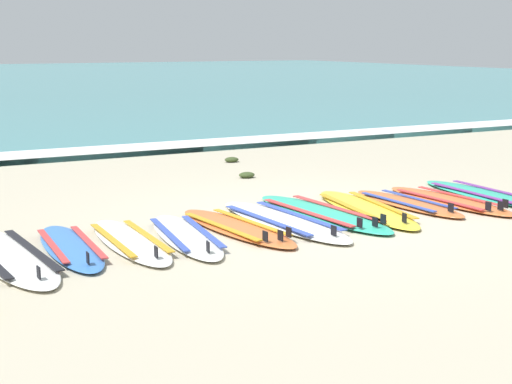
{
  "coord_description": "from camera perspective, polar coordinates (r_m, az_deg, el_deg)",
  "views": [
    {
      "loc": [
        -4.87,
        -7.67,
        2.12
      ],
      "look_at": [
        -0.45,
        0.72,
        0.25
      ],
      "focal_mm": 53.52,
      "sensor_mm": 36.0,
      "label": 1
    }
  ],
  "objects": [
    {
      "name": "surfboard_7",
      "position": [
        9.8,
        8.21,
        -1.24
      ],
      "size": [
        0.96,
        2.51,
        0.18
      ],
      "color": "yellow",
      "rests_on": "ground"
    },
    {
      "name": "surfboard_4",
      "position": [
        8.73,
        -1.48,
        -2.65
      ],
      "size": [
        0.79,
        2.27,
        0.18
      ],
      "color": "orange",
      "rests_on": "ground"
    },
    {
      "name": "ground_plane",
      "position": [
        9.33,
        4.5,
        -2.01
      ],
      "size": [
        80.0,
        80.0,
        0.0
      ],
      "primitive_type": "plane",
      "color": "#B7AD93"
    },
    {
      "name": "surfboard_6",
      "position": [
        9.48,
        4.95,
        -1.58
      ],
      "size": [
        0.84,
        2.59,
        0.18
      ],
      "color": "#2DB793",
      "rests_on": "ground"
    },
    {
      "name": "surfboard_9",
      "position": [
        10.51,
        14.26,
        -0.62
      ],
      "size": [
        0.69,
        2.25,
        0.18
      ],
      "color": "orange",
      "rests_on": "ground"
    },
    {
      "name": "surfboard_2",
      "position": [
        8.25,
        -9.39,
        -3.63
      ],
      "size": [
        0.58,
        2.16,
        0.18
      ],
      "color": "white",
      "rests_on": "ground"
    },
    {
      "name": "surfboard_3",
      "position": [
        8.39,
        -5.26,
        -3.27
      ],
      "size": [
        0.81,
        2.2,
        0.18
      ],
      "color": "silver",
      "rests_on": "ground"
    },
    {
      "name": "surfboard_5",
      "position": [
        9.06,
        2.01,
        -2.16
      ],
      "size": [
        0.81,
        2.57,
        0.18
      ],
      "color": "silver",
      "rests_on": "ground"
    },
    {
      "name": "seaweed_clump_mid_sand",
      "position": [
        12.1,
        -0.69,
        1.28
      ],
      "size": [
        0.26,
        0.21,
        0.09
      ],
      "primitive_type": "ellipsoid",
      "color": "#384723",
      "rests_on": "ground"
    },
    {
      "name": "surfboard_1",
      "position": [
        8.14,
        -13.68,
        -4.02
      ],
      "size": [
        0.6,
        2.05,
        0.18
      ],
      "color": "#3875CC",
      "rests_on": "ground"
    },
    {
      "name": "surfboard_0",
      "position": [
        7.96,
        -17.96,
        -4.58
      ],
      "size": [
        0.84,
        2.57,
        0.18
      ],
      "color": "white",
      "rests_on": "ground"
    },
    {
      "name": "wave_foam_strip",
      "position": [
        15.06,
        -8.66,
        3.16
      ],
      "size": [
        80.0,
        1.04,
        0.11
      ],
      "primitive_type": "cube",
      "color": "white",
      "rests_on": "ground"
    },
    {
      "name": "surfboard_10",
      "position": [
        11.09,
        16.55,
        -0.14
      ],
      "size": [
        0.61,
        2.29,
        0.18
      ],
      "color": "#2DB793",
      "rests_on": "ground"
    },
    {
      "name": "seaweed_clump_near_shoreline",
      "position": [
        13.68,
        -1.83,
        2.44
      ],
      "size": [
        0.26,
        0.21,
        0.09
      ],
      "primitive_type": "ellipsoid",
      "color": "#384723",
      "rests_on": "ground"
    },
    {
      "name": "surfboard_8",
      "position": [
        10.22,
        11.26,
        -0.83
      ],
      "size": [
        0.6,
        2.02,
        0.18
      ],
      "color": "orange",
      "rests_on": "ground"
    }
  ]
}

